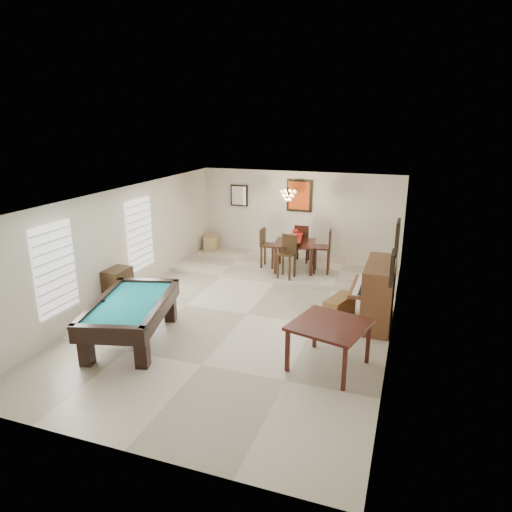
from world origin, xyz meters
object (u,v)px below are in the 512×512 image
Objects in this scene: corner_bench at (211,242)px; dining_chair_north at (302,243)px; dining_chair_south at (286,257)px; chandelier at (288,192)px; dining_table at (295,254)px; square_table at (329,345)px; flower_vase at (295,233)px; dining_chair_west at (269,248)px; apothecary_chest at (119,289)px; pool_table at (132,321)px; piano_bench at (339,308)px; dining_chair_east at (322,251)px; upright_piano at (371,293)px.

dining_chair_north is at bearing -5.36° from corner_bench.
chandelier reaches higher than dining_chair_south.
dining_table is at bearing -38.26° from chandelier.
square_table is 4.95m from flower_vase.
dining_chair_west is at bearing -25.70° from corner_bench.
apothecary_chest is 0.88× the size of dining_table.
dining_table is 1.68m from chandelier.
pool_table is 3.71m from square_table.
dining_chair_west is at bearing -178.35° from flower_vase.
piano_bench is 0.93× the size of apothecary_chest.
dining_chair_east is at bearing 46.35° from pool_table.
square_table reaches higher than pool_table.
corner_bench is (-1.05, 5.88, -0.05)m from pool_table.
dining_chair_south reaches higher than dining_table.
apothecary_chest is at bearing -91.06° from corner_bench.
pool_table is 1.65m from apothecary_chest.
square_table is (3.70, 0.27, 0.01)m from pool_table.
apothecary_chest is 4.30m from dining_chair_west.
corner_bench is (-2.97, 1.05, -0.79)m from flower_vase.
pool_table is at bearing 166.00° from dining_chair_west.
chandelier is at bearing 113.34° from square_table.
dining_chair_west reaches higher than dining_table.
upright_piano is at bearing 3.87° from piano_bench.
upright_piano is 1.67× the size of apothecary_chest.
upright_piano is 2.91m from dining_chair_east.
piano_bench is 3.48m from dining_chair_west.
dining_chair_north is at bearing 55.10° from apothecary_chest.
piano_bench is 1.45× the size of chandelier.
piano_bench is 2.50m from dining_chair_south.
dining_table is at bearing 0.00° from flower_vase.
dining_table is 0.74m from dining_chair_west.
dining_chair_east is at bearing 43.67° from apothecary_chest.
dining_chair_south is at bearing -54.35° from dining_chair_east.
flower_vase reaches higher than dining_chair_north.
upright_piano reaches higher than corner_bench.
piano_bench is 0.73× the size of dining_chair_east.
upright_piano reaches higher than piano_bench.
piano_bench is 3.47× the size of flower_vase.
dining_chair_east is (0.74, -0.01, 0.16)m from dining_table.
upright_piano reaches higher than pool_table.
chandelier is (-0.30, -0.55, 1.53)m from dining_chair_north.
dining_chair_east is at bearing 129.60° from dining_chair_north.
dining_chair_south is (-1.82, 3.84, 0.27)m from square_table.
dining_chair_north is 0.91× the size of dining_chair_east.
square_table is 0.75× the size of upright_piano.
dining_chair_north reaches higher than square_table.
square_table is 4.25m from dining_chair_south.
dining_chair_east is at bearing -89.82° from dining_chair_west.
apothecary_chest reaches higher than pool_table.
corner_bench is at bearing 156.62° from dining_chair_south.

